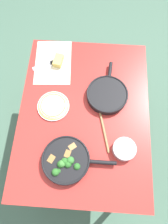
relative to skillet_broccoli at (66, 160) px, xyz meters
The scene contains 10 objects.
ground_plane 0.82m from the skillet_broccoli, 165.19° to the left, with size 14.00×14.00×0.00m, color #476B56.
dining_table_red 0.35m from the skillet_broccoli, 165.19° to the left, with size 1.16×0.86×0.72m.
skillet_broccoli is the anchor object (origin of this frame).
skillet_eggs 0.51m from the skillet_broccoli, 152.90° to the left, with size 0.39×0.28×0.05m.
wooden_spoon 0.36m from the skillet_broccoli, 146.77° to the left, with size 0.39×0.12×0.02m.
parchment_sheet 0.73m from the skillet_broccoli, 166.48° to the right, with size 0.39×0.28×0.00m.
grater_knife 0.72m from the skillet_broccoli, 165.57° to the right, with size 0.12×0.21×0.02m.
cheese_block 0.72m from the skillet_broccoli, 169.67° to the right, with size 0.10×0.07×0.04m.
dinner_plate_stack 0.37m from the skillet_broccoli, 160.69° to the right, with size 0.21×0.21×0.03m.
prep_bowl_steel 0.36m from the skillet_broccoli, 104.84° to the left, with size 0.14×0.14×0.05m.
Camera 1 is at (0.47, 0.03, 1.96)m, focal length 32.00 mm.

